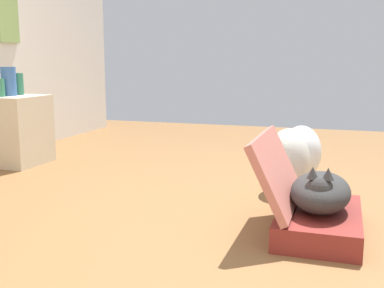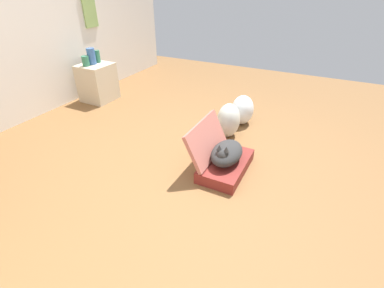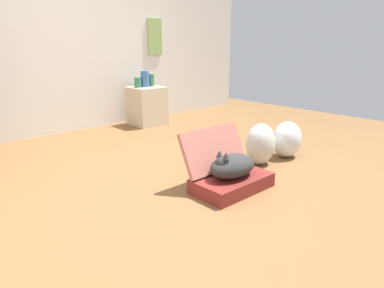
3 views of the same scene
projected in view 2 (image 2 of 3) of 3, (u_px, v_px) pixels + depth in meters
ground_plane at (167, 163)px, 2.85m from camera, size 7.68×7.68×0.00m
suitcase_base at (226, 166)px, 2.71m from camera, size 0.65×0.38×0.12m
suitcase_lid at (207, 140)px, 2.67m from camera, size 0.65×0.20×0.36m
cat at (226, 153)px, 2.62m from camera, size 0.52×0.28×0.24m
plastic_bag_white at (228, 120)px, 3.24m from camera, size 0.33×0.27×0.41m
plastic_bag_clear at (242, 110)px, 3.53m from camera, size 0.34×0.28×0.38m
side_table at (98, 82)px, 4.20m from camera, size 0.46×0.44×0.55m
vase_tall at (86, 61)px, 3.95m from camera, size 0.10×0.10×0.14m
vase_short at (98, 56)px, 4.11m from camera, size 0.07×0.07×0.18m
vase_round at (91, 56)px, 4.01m from camera, size 0.12×0.12×0.23m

